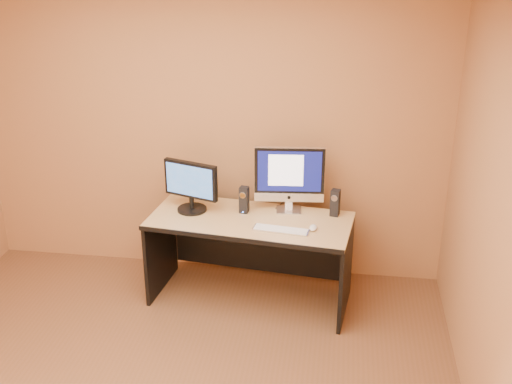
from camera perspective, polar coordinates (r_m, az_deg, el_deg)
walls at (r=3.63m, az=-10.62°, el=-3.76°), size 4.00×4.00×2.60m
desk at (r=5.24m, az=-0.53°, el=-6.05°), size 1.66×0.87×0.73m
imac at (r=5.12m, az=2.99°, el=1.13°), size 0.58×0.26×0.55m
second_monitor at (r=5.16m, az=-5.79°, el=0.47°), size 0.53×0.38×0.42m
speaker_left at (r=5.14m, az=-1.06°, el=-0.69°), size 0.08×0.08×0.22m
speaker_right at (r=5.13m, az=7.05°, el=-0.96°), size 0.08×0.08×0.22m
keyboard at (r=4.88m, az=2.23°, el=-3.37°), size 0.44×0.17×0.02m
mouse at (r=4.91m, az=5.10°, el=-3.16°), size 0.06×0.10×0.04m
cable_a at (r=5.31m, az=3.06°, el=-1.16°), size 0.10×0.20×0.01m
cable_b at (r=5.32m, az=2.19°, el=-1.13°), size 0.07×0.17×0.01m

